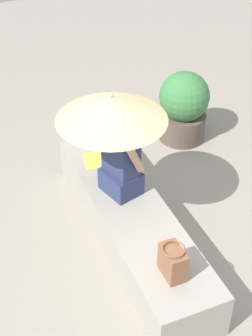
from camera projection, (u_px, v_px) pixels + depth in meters
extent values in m
plane|color=#9E9384|center=(131.00, 242.00, 4.81)|extent=(14.00, 14.00, 0.00)
cube|color=#A8A093|center=(131.00, 225.00, 4.68)|extent=(2.46, 0.60, 0.44)
cube|color=navy|center=(121.00, 181.00, 4.66)|extent=(0.40, 0.36, 0.22)
cube|color=navy|center=(120.00, 150.00, 4.45)|extent=(0.36, 0.28, 0.48)
sphere|color=tan|center=(120.00, 117.00, 4.24)|extent=(0.20, 0.20, 0.20)
cylinder|color=tan|center=(106.00, 138.00, 4.56)|extent=(0.12, 0.21, 0.32)
cylinder|color=tan|center=(135.00, 158.00, 4.31)|extent=(0.12, 0.21, 0.32)
cylinder|color=#B7B7BC|center=(112.00, 146.00, 4.45)|extent=(0.02, 0.02, 0.98)
cone|color=#DBBC7F|center=(112.00, 108.00, 4.22)|extent=(0.96, 0.96, 0.22)
sphere|color=#B7B7BC|center=(111.00, 95.00, 4.15)|extent=(0.03, 0.03, 0.03)
cube|color=brown|center=(173.00, 262.00, 3.85)|extent=(0.24, 0.14, 0.26)
torus|color=brown|center=(174.00, 249.00, 3.76)|extent=(0.18, 0.18, 0.01)
cube|color=#EAE04C|center=(95.00, 161.00, 5.09)|extent=(0.31, 0.25, 0.01)
cylinder|color=brown|center=(182.00, 126.00, 6.13)|extent=(0.56, 0.56, 0.33)
sphere|color=#3D7F42|center=(184.00, 97.00, 5.89)|extent=(0.59, 0.59, 0.59)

